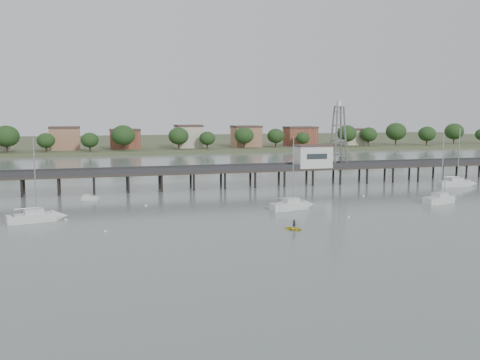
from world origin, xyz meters
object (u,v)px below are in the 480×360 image
(sailboat_d, at_px, (444,199))
(sailboat_c, at_px, (297,205))
(yellow_dinghy, at_px, (294,230))
(lattice_tower, at_px, (338,137))
(sailboat_e, at_px, (461,183))
(white_tender, at_px, (90,198))
(sailboat_a, at_px, (43,217))
(pier, at_px, (208,172))

(sailboat_d, bearing_deg, sailboat_c, 157.82)
(sailboat_c, relative_size, sailboat_d, 0.99)
(sailboat_c, height_order, yellow_dinghy, sailboat_c)
(lattice_tower, bearing_deg, yellow_dinghy, -122.63)
(lattice_tower, height_order, sailboat_e, lattice_tower)
(sailboat_e, height_order, yellow_dinghy, sailboat_e)
(white_tender, xyz_separation_m, yellow_dinghy, (28.11, -35.09, -0.39))
(lattice_tower, relative_size, yellow_dinghy, 6.19)
(sailboat_a, xyz_separation_m, yellow_dinghy, (35.17, -16.47, -0.64))
(white_tender, bearing_deg, sailboat_e, 18.03)
(sailboat_d, bearing_deg, lattice_tower, 83.36)
(pier, bearing_deg, yellow_dinghy, -86.28)
(sailboat_e, xyz_separation_m, sailboat_a, (-88.99, -16.27, 0.00))
(white_tender, bearing_deg, yellow_dinghy, -31.63)
(sailboat_e, distance_m, sailboat_a, 90.46)
(sailboat_e, xyz_separation_m, yellow_dinghy, (-53.81, -32.74, -0.64))
(white_tender, height_order, yellow_dinghy, yellow_dinghy)
(lattice_tower, height_order, yellow_dinghy, lattice_tower)
(pier, distance_m, sailboat_a, 42.96)
(sailboat_d, bearing_deg, sailboat_a, 158.68)
(pier, relative_size, white_tender, 42.54)
(pier, relative_size, sailboat_a, 10.96)
(lattice_tower, distance_m, sailboat_e, 29.79)
(pier, xyz_separation_m, lattice_tower, (31.50, 0.00, 7.31))
(pier, xyz_separation_m, sailboat_e, (56.72, -11.91, -3.16))
(sailboat_a, bearing_deg, white_tender, 52.94)
(sailboat_c, bearing_deg, pier, 93.96)
(pier, relative_size, sailboat_e, 10.77)
(sailboat_e, xyz_separation_m, white_tender, (-81.92, 2.34, -0.25))
(sailboat_c, bearing_deg, sailboat_a, 164.59)
(white_tender, bearing_deg, sailboat_d, 1.62)
(lattice_tower, distance_m, yellow_dinghy, 54.17)
(sailboat_d, distance_m, sailboat_a, 70.77)
(sailboat_d, xyz_separation_m, white_tender, (-63.68, 20.75, -0.25))
(lattice_tower, height_order, sailboat_d, lattice_tower)
(sailboat_c, relative_size, yellow_dinghy, 5.31)
(sailboat_c, xyz_separation_m, white_tender, (-34.76, 19.44, -0.25))
(sailboat_a, relative_size, yellow_dinghy, 5.46)
(yellow_dinghy, bearing_deg, sailboat_e, -6.53)
(pier, bearing_deg, white_tender, -159.21)
(sailboat_e, xyz_separation_m, sailboat_d, (-18.25, -18.41, 0.00))
(lattice_tower, distance_m, sailboat_d, 32.82)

